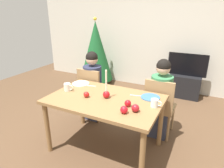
% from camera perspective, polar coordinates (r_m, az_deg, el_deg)
% --- Properties ---
extents(ground_plane, '(7.68, 7.68, 0.00)m').
position_cam_1_polar(ground_plane, '(2.89, -1.86, -17.67)').
color(ground_plane, brown).
extents(back_wall, '(6.40, 0.10, 2.60)m').
position_cam_1_polar(back_wall, '(4.74, 13.54, 14.19)').
color(back_wall, beige).
rests_on(back_wall, ground).
extents(dining_table, '(1.40, 0.90, 0.75)m').
position_cam_1_polar(dining_table, '(2.53, -2.04, -5.75)').
color(dining_table, olive).
rests_on(dining_table, ground).
extents(chair_left, '(0.40, 0.40, 0.90)m').
position_cam_1_polar(chair_left, '(3.34, -5.76, -1.96)').
color(chair_left, '#99754C').
rests_on(chair_left, ground).
extents(chair_right, '(0.40, 0.40, 0.90)m').
position_cam_1_polar(chair_right, '(2.94, 13.46, -5.75)').
color(chair_right, '#99754C').
rests_on(chair_right, ground).
extents(person_left_child, '(0.30, 0.30, 1.17)m').
position_cam_1_polar(person_left_child, '(3.34, -5.51, -0.86)').
color(person_left_child, '#33384C').
rests_on(person_left_child, ground).
extents(person_right_child, '(0.30, 0.30, 1.17)m').
position_cam_1_polar(person_right_child, '(2.94, 13.70, -4.48)').
color(person_right_child, '#33384C').
rests_on(person_right_child, ground).
extents(tv_stand, '(0.64, 0.40, 0.48)m').
position_cam_1_polar(tv_stand, '(4.57, 20.05, -0.45)').
color(tv_stand, black).
rests_on(tv_stand, ground).
extents(tv, '(0.79, 0.05, 0.46)m').
position_cam_1_polar(tv, '(4.44, 20.79, 5.22)').
color(tv, black).
rests_on(tv, tv_stand).
extents(christmas_tree, '(0.81, 0.81, 1.62)m').
position_cam_1_polar(christmas_tree, '(4.88, -4.62, 9.41)').
color(christmas_tree, brown).
rests_on(christmas_tree, ground).
extents(candle_centerpiece, '(0.09, 0.09, 0.36)m').
position_cam_1_polar(candle_centerpiece, '(2.47, -1.64, -2.44)').
color(candle_centerpiece, red).
rests_on(candle_centerpiece, dining_table).
extents(plate_left, '(0.25, 0.25, 0.01)m').
position_cam_1_polar(plate_left, '(2.99, -8.95, 0.14)').
color(plate_left, white).
rests_on(plate_left, dining_table).
extents(plate_right, '(0.24, 0.24, 0.01)m').
position_cam_1_polar(plate_right, '(2.55, 10.94, -3.74)').
color(plate_right, teal).
rests_on(plate_right, dining_table).
extents(mug_left, '(0.14, 0.09, 0.10)m').
position_cam_1_polar(mug_left, '(2.76, -12.63, -0.86)').
color(mug_left, silver).
rests_on(mug_left, dining_table).
extents(mug_right, '(0.13, 0.08, 0.09)m').
position_cam_1_polar(mug_right, '(2.31, 12.16, -5.36)').
color(mug_right, white).
rests_on(mug_right, dining_table).
extents(fork_left, '(0.18, 0.05, 0.01)m').
position_cam_1_polar(fork_left, '(2.89, -6.29, -0.51)').
color(fork_left, silver).
rests_on(fork_left, dining_table).
extents(fork_right, '(0.18, 0.05, 0.01)m').
position_cam_1_polar(fork_right, '(2.57, 7.15, -3.33)').
color(fork_right, silver).
rests_on(fork_right, dining_table).
extents(apple_near_candle, '(0.09, 0.09, 0.09)m').
position_cam_1_polar(apple_near_candle, '(2.17, 6.72, -6.87)').
color(apple_near_candle, '#AB1921').
rests_on(apple_near_candle, dining_table).
extents(apple_by_left_plate, '(0.08, 0.08, 0.08)m').
position_cam_1_polar(apple_by_left_plate, '(2.28, 4.56, -5.53)').
color(apple_by_left_plate, '#B21018').
rests_on(apple_by_left_plate, dining_table).
extents(apple_by_right_mug, '(0.08, 0.08, 0.08)m').
position_cam_1_polar(apple_by_right_mug, '(2.13, 3.46, -7.37)').
color(apple_by_right_mug, red).
rests_on(apple_by_right_mug, dining_table).
extents(apple_far_edge, '(0.07, 0.07, 0.07)m').
position_cam_1_polar(apple_far_edge, '(2.52, -7.38, -2.99)').
color(apple_far_edge, red).
rests_on(apple_far_edge, dining_table).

